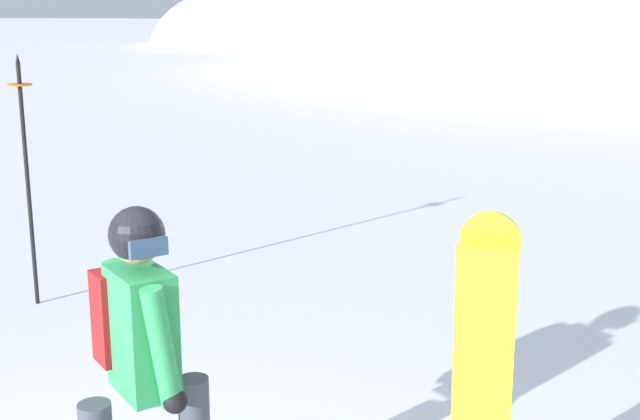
% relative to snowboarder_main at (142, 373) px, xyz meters
% --- Properties ---
extents(ridge_peak_far, '(20.79, 18.71, 9.27)m').
position_rel_snowboarder_main_xyz_m(ridge_peak_far, '(-14.79, 51.52, -0.92)').
color(ridge_peak_far, white).
rests_on(ridge_peak_far, ground).
extents(snowboarder_main, '(1.30, 1.46, 1.71)m').
position_rel_snowboarder_main_xyz_m(snowboarder_main, '(0.00, 0.00, 0.00)').
color(snowboarder_main, black).
rests_on(snowboarder_main, ground).
extents(spare_snowboard, '(0.28, 0.15, 1.66)m').
position_rel_snowboarder_main_xyz_m(spare_snowboard, '(1.50, 0.53, -0.08)').
color(spare_snowboard, yellow).
rests_on(spare_snowboard, ground).
extents(piste_marker_near, '(0.20, 0.20, 2.18)m').
position_rel_snowboarder_main_xyz_m(piste_marker_near, '(-2.58, 2.89, 0.32)').
color(piste_marker_near, black).
rests_on(piste_marker_near, ground).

